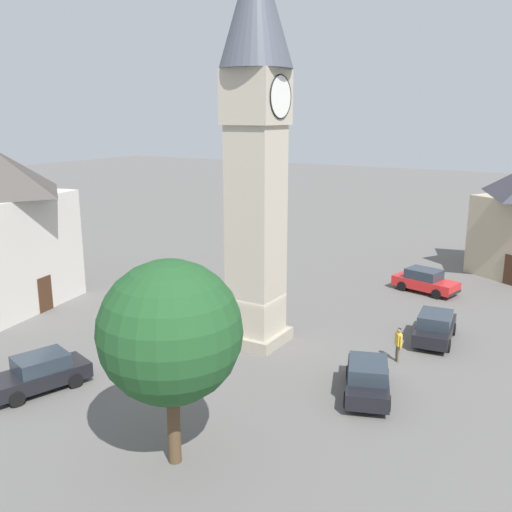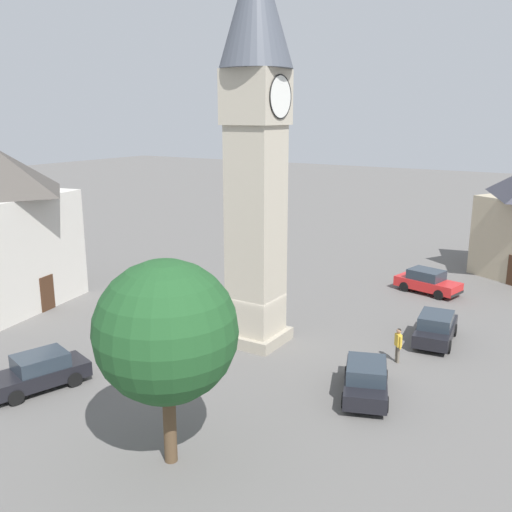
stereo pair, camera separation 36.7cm
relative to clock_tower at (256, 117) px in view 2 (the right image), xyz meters
The scene contains 9 objects.
ground_plane 11.27m from the clock_tower, 96.62° to the right, with size 200.00×200.00×0.00m, color #605E5B.
clock_tower is the anchor object (origin of this frame).
car_blue_kerb 13.98m from the clock_tower, 58.46° to the right, with size 4.30×2.16×1.53m.
car_silver_kerb 12.85m from the clock_tower, 110.22° to the right, with size 4.46×3.01×1.53m.
car_red_corner 17.45m from the clock_tower, 21.88° to the right, with size 2.61×4.41×1.53m.
car_white_side 14.91m from the clock_tower, 151.05° to the left, with size 4.44×2.84×1.53m.
pedestrian 12.50m from the clock_tower, 79.10° to the right, with size 0.43×0.42×1.69m.
tree 12.66m from the clock_tower, 163.63° to the right, with size 4.67×4.67×7.00m.
road_sign 11.32m from the clock_tower, 92.02° to the left, with size 0.60×0.07×2.80m.
Camera 2 is at (-23.24, -14.41, 11.36)m, focal length 39.85 mm.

